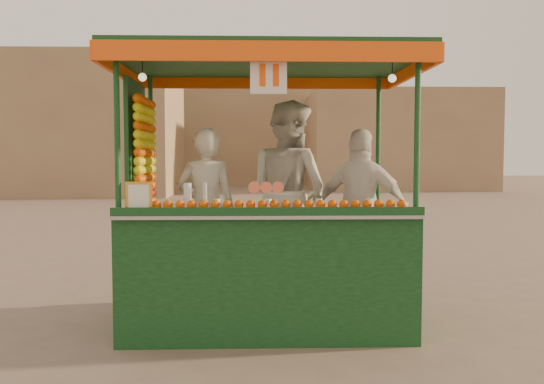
{
  "coord_description": "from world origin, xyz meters",
  "views": [
    {
      "loc": [
        -0.41,
        -5.59,
        1.64
      ],
      "look_at": [
        -0.24,
        0.06,
        1.3
      ],
      "focal_mm": 37.11,
      "sensor_mm": 36.0,
      "label": 1
    }
  ],
  "objects_px": {
    "vendor_left": "(206,209)",
    "vendor_right": "(361,210)",
    "vendor_middle": "(289,193)",
    "juice_cart": "(259,239)"
  },
  "relations": [
    {
      "from": "vendor_right",
      "to": "juice_cart",
      "type": "bearing_deg",
      "value": 29.56
    },
    {
      "from": "vendor_middle",
      "to": "vendor_right",
      "type": "height_order",
      "value": "vendor_middle"
    },
    {
      "from": "vendor_left",
      "to": "vendor_middle",
      "type": "distance_m",
      "value": 0.88
    },
    {
      "from": "juice_cart",
      "to": "vendor_middle",
      "type": "bearing_deg",
      "value": 54.47
    },
    {
      "from": "juice_cart",
      "to": "vendor_left",
      "type": "relative_size",
      "value": 1.77
    },
    {
      "from": "vendor_left",
      "to": "vendor_right",
      "type": "relative_size",
      "value": 1.01
    },
    {
      "from": "juice_cart",
      "to": "vendor_left",
      "type": "bearing_deg",
      "value": 152.77
    },
    {
      "from": "juice_cart",
      "to": "vendor_middle",
      "type": "distance_m",
      "value": 0.68
    },
    {
      "from": "vendor_left",
      "to": "vendor_middle",
      "type": "bearing_deg",
      "value": -172.51
    },
    {
      "from": "vendor_left",
      "to": "vendor_middle",
      "type": "height_order",
      "value": "vendor_middle"
    }
  ]
}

